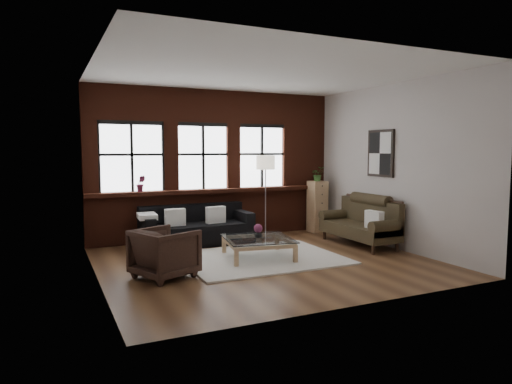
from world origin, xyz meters
name	(u,v)px	position (x,y,z in m)	size (l,w,h in m)	color
floor	(265,261)	(0.00, 0.00, 0.00)	(5.50, 5.50, 0.00)	brown
ceiling	(266,73)	(0.00, 0.00, 3.20)	(5.50, 5.50, 0.00)	white
wall_back	(215,165)	(0.00, 2.50, 1.60)	(5.50, 5.50, 0.00)	beige
wall_front	(358,177)	(0.00, -2.50, 1.60)	(5.50, 5.50, 0.00)	beige
wall_left	(95,172)	(-2.75, 0.00, 1.60)	(5.00, 5.00, 0.00)	beige
wall_right	(392,166)	(2.75, 0.00, 1.60)	(5.00, 5.00, 0.00)	beige
brick_backwall	(216,165)	(0.00, 2.44, 1.60)	(5.50, 0.12, 3.20)	#512013
sill_ledge	(218,191)	(0.00, 2.35, 1.04)	(5.50, 0.30, 0.08)	#512013
window_left	(132,158)	(-1.80, 2.45, 1.75)	(1.38, 0.10, 1.50)	black
window_mid	(203,158)	(-0.30, 2.45, 1.75)	(1.38, 0.10, 1.50)	black
window_right	(261,157)	(1.10, 2.45, 1.75)	(1.38, 0.10, 1.50)	black
wall_poster	(381,153)	(2.72, 0.30, 1.85)	(0.05, 0.74, 0.94)	black
shag_rug	(261,258)	(0.01, 0.20, 0.01)	(2.73, 2.14, 0.03)	silver
dark_sofa	(197,224)	(-0.62, 1.90, 0.40)	(2.23, 0.90, 0.81)	black
pillow_a	(175,217)	(-1.10, 1.80, 0.59)	(0.40, 0.14, 0.34)	white
pillow_b	(216,215)	(-0.25, 1.80, 0.59)	(0.40, 0.14, 0.34)	white
vintage_settee	(359,221)	(2.30, 0.42, 0.49)	(0.82, 1.85, 0.99)	#2F2616
pillow_settee	(374,220)	(2.22, -0.15, 0.60)	(0.14, 0.38, 0.34)	white
armchair	(165,253)	(-1.81, -0.25, 0.38)	(0.80, 0.83, 0.75)	black
coffee_table	(258,249)	(-0.03, 0.22, 0.18)	(1.14, 1.14, 0.38)	tan
vase	(258,234)	(-0.03, 0.22, 0.44)	(0.14, 0.14, 0.14)	#B2B2B2
flowers	(258,228)	(-0.03, 0.22, 0.54)	(0.16, 0.16, 0.16)	#6C2546
drawer_chest	(317,206)	(2.37, 2.06, 0.60)	(0.37, 0.37, 1.19)	tan
potted_plant_top	(318,174)	(2.37, 2.06, 1.36)	(0.30, 0.26, 0.33)	#2D5923
floor_lamp	(266,194)	(0.93, 1.89, 0.98)	(0.40, 0.40, 1.95)	#A5A5A8
sill_plant	(141,184)	(-1.65, 2.32, 1.25)	(0.18, 0.15, 0.33)	#6C2546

